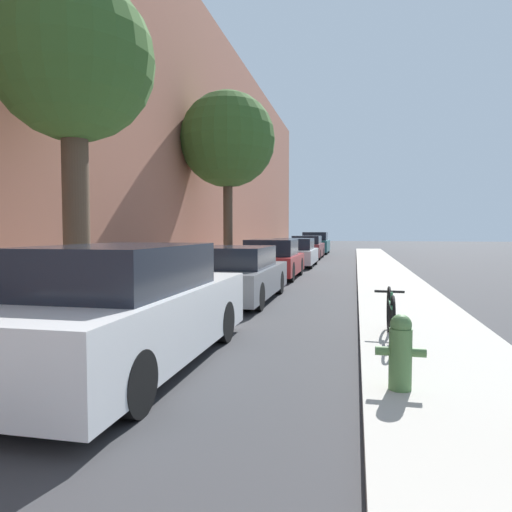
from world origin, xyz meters
TOP-DOWN VIEW (x-y plane):
  - ground_plane at (0.00, 16.00)m, footprint 120.00×120.00m
  - sidewalk_left at (-2.90, 16.00)m, footprint 2.00×52.00m
  - sidewalk_right at (2.90, 16.00)m, footprint 2.00×52.00m
  - building_facade_left at (-4.25, 16.00)m, footprint 0.70×52.00m
  - parked_car_white at (-0.86, 6.46)m, footprint 1.71×4.65m
  - parked_car_grey at (-0.96, 12.00)m, footprint 1.82×4.35m
  - parked_car_red at (-1.01, 17.35)m, footprint 1.81×3.91m
  - parked_car_silver at (-0.95, 22.84)m, footprint 1.90×4.17m
  - parked_car_maroon at (-0.96, 28.94)m, footprint 1.74×4.49m
  - parked_car_teal at (-0.97, 34.90)m, footprint 1.85×4.12m
  - street_tree_near at (-2.51, 7.94)m, footprint 2.53×2.53m
  - street_tree_far at (-2.48, 16.85)m, footprint 3.24×3.24m
  - fire_hydrant at (2.26, 5.95)m, footprint 0.48×0.22m
  - bicycle at (2.32, 8.15)m, footprint 0.44×1.70m

SIDE VIEW (x-z plane):
  - ground_plane at x=0.00m, z-range 0.00..0.00m
  - sidewalk_left at x=-2.90m, z-range 0.00..0.12m
  - sidewalk_right at x=2.90m, z-range 0.00..0.12m
  - bicycle at x=2.32m, z-range 0.13..0.82m
  - fire_hydrant at x=2.26m, z-range 0.13..0.87m
  - parked_car_grey at x=-0.96m, z-range -0.03..1.26m
  - parked_car_silver at x=-0.95m, z-range -0.03..1.27m
  - parked_car_red at x=-1.01m, z-range -0.03..1.32m
  - parked_car_maroon at x=-0.96m, z-range -0.03..1.32m
  - parked_car_white at x=-0.86m, z-range -0.04..1.45m
  - parked_car_teal at x=-0.97m, z-range -0.05..1.49m
  - street_tree_near at x=-2.51m, z-range 1.51..6.99m
  - street_tree_far at x=-2.48m, z-range 1.60..7.87m
  - building_facade_left at x=-4.25m, z-range 0.00..10.24m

